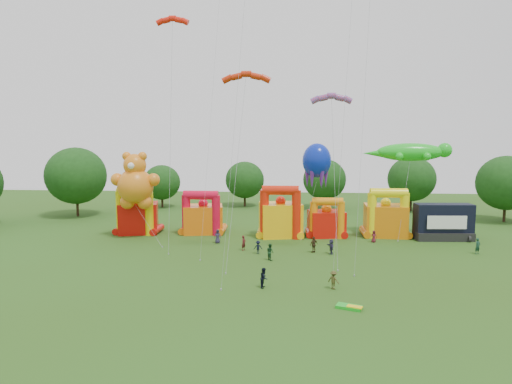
# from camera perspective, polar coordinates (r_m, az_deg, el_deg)

# --- Properties ---
(ground) EXTENTS (160.00, 160.00, 0.00)m
(ground) POSITION_cam_1_polar(r_m,az_deg,el_deg) (37.37, 2.47, -14.66)
(ground) COLOR #2D4B15
(ground) RESTS_ON ground
(tree_ring) EXTENTS (119.50, 121.56, 12.07)m
(tree_ring) POSITION_cam_1_polar(r_m,az_deg,el_deg) (36.20, 0.74, -5.01)
(tree_ring) COLOR #352314
(tree_ring) RESTS_ON ground
(bouncy_castle_0) EXTENTS (6.21, 5.41, 6.83)m
(bouncy_castle_0) POSITION_cam_1_polar(r_m,az_deg,el_deg) (67.65, -14.55, -2.86)
(bouncy_castle_0) COLOR red
(bouncy_castle_0) RESTS_ON ground
(bouncy_castle_1) EXTENTS (6.13, 5.24, 6.32)m
(bouncy_castle_1) POSITION_cam_1_polar(r_m,az_deg,el_deg) (66.07, -6.66, -3.08)
(bouncy_castle_1) COLOR orange
(bouncy_castle_1) RESTS_ON ground
(bouncy_castle_2) EXTENTS (6.30, 5.44, 7.28)m
(bouncy_castle_2) POSITION_cam_1_polar(r_m,az_deg,el_deg) (63.34, 3.07, -3.14)
(bouncy_castle_2) COLOR #FDB80D
(bouncy_castle_2) RESTS_ON ground
(bouncy_castle_3) EXTENTS (5.31, 4.56, 5.61)m
(bouncy_castle_3) POSITION_cam_1_polar(r_m,az_deg,el_deg) (64.16, 8.80, -3.64)
(bouncy_castle_3) COLOR red
(bouncy_castle_3) RESTS_ON ground
(bouncy_castle_4) EXTENTS (5.80, 4.74, 6.90)m
(bouncy_castle_4) POSITION_cam_1_polar(r_m,az_deg,el_deg) (65.96, 15.91, -3.13)
(bouncy_castle_4) COLOR orange
(bouncy_castle_4) RESTS_ON ground
(stage_trailer) EXTENTS (7.67, 3.29, 4.90)m
(stage_trailer) POSITION_cam_1_polar(r_m,az_deg,el_deg) (66.47, 22.38, -3.52)
(stage_trailer) COLOR black
(stage_trailer) RESTS_ON ground
(teddy_bear_kite) EXTENTS (8.52, 7.72, 11.90)m
(teddy_bear_kite) POSITION_cam_1_polar(r_m,az_deg,el_deg) (62.77, -14.18, -1.12)
(teddy_bear_kite) COLOR orange
(teddy_bear_kite) RESTS_ON ground
(gecko_kite) EXTENTS (12.24, 6.81, 13.08)m
(gecko_kite) POSITION_cam_1_polar(r_m,az_deg,el_deg) (65.96, 18.33, 1.41)
(gecko_kite) COLOR green
(gecko_kite) RESTS_ON ground
(octopus_kite) EXTENTS (4.03, 3.86, 13.04)m
(octopus_kite) POSITION_cam_1_polar(r_m,az_deg,el_deg) (62.00, 7.35, 2.09)
(octopus_kite) COLOR #0B22A8
(octopus_kite) RESTS_ON ground
(parafoil_kites) EXTENTS (23.18, 12.75, 29.06)m
(parafoil_kites) POSITION_cam_1_polar(r_m,az_deg,el_deg) (49.71, -1.40, 4.01)
(parafoil_kites) COLOR red
(parafoil_kites) RESTS_ON ground
(diamond_kites) EXTENTS (19.02, 16.36, 37.93)m
(diamond_kites) POSITION_cam_1_polar(r_m,az_deg,el_deg) (47.27, 3.86, 10.35)
(diamond_kites) COLOR red
(diamond_kites) RESTS_ON ground
(folded_kite_bundle) EXTENTS (2.23, 1.66, 0.31)m
(folded_kite_bundle) POSITION_cam_1_polar(r_m,az_deg,el_deg) (38.53, 11.64, -13.90)
(folded_kite_bundle) COLOR green
(folded_kite_bundle) RESTS_ON ground
(spectator_0) EXTENTS (0.99, 0.76, 1.82)m
(spectator_0) POSITION_cam_1_polar(r_m,az_deg,el_deg) (59.87, -4.82, -5.54)
(spectator_0) COLOR #2C2742
(spectator_0) RESTS_ON ground
(spectator_1) EXTENTS (0.71, 0.80, 1.84)m
(spectator_1) POSITION_cam_1_polar(r_m,az_deg,el_deg) (55.94, -1.55, -6.38)
(spectator_1) COLOR #4E1618
(spectator_1) RESTS_ON ground
(spectator_2) EXTENTS (1.10, 1.15, 1.87)m
(spectator_2) POSITION_cam_1_polar(r_m,az_deg,el_deg) (51.62, 1.78, -7.49)
(spectator_2) COLOR #183D1E
(spectator_2) RESTS_ON ground
(spectator_3) EXTENTS (1.06, 0.65, 1.58)m
(spectator_3) POSITION_cam_1_polar(r_m,az_deg,el_deg) (54.30, 0.26, -6.92)
(spectator_3) COLOR black
(spectator_3) RESTS_ON ground
(spectator_4) EXTENTS (1.19, 1.09, 1.95)m
(spectator_4) POSITION_cam_1_polar(r_m,az_deg,el_deg) (55.28, 7.23, -6.54)
(spectator_4) COLOR #3B2B17
(spectator_4) RESTS_ON ground
(spectator_5) EXTENTS (0.97, 1.72, 1.77)m
(spectator_5) POSITION_cam_1_polar(r_m,az_deg,el_deg) (54.93, 9.37, -6.76)
(spectator_5) COLOR #2D2A47
(spectator_5) RESTS_ON ground
(spectator_6) EXTENTS (0.79, 0.52, 1.59)m
(spectator_6) POSITION_cam_1_polar(r_m,az_deg,el_deg) (62.04, 14.51, -5.40)
(spectator_6) COLOR maroon
(spectator_6) RESTS_ON ground
(spectator_7) EXTENTS (0.83, 0.73, 1.90)m
(spectator_7) POSITION_cam_1_polar(r_m,az_deg,el_deg) (60.16, 25.97, -6.11)
(spectator_7) COLOR #163829
(spectator_7) RESTS_ON ground
(spectator_8) EXTENTS (0.87, 1.02, 1.86)m
(spectator_8) POSITION_cam_1_polar(r_m,az_deg,el_deg) (42.42, 1.01, -10.68)
(spectator_8) COLOR black
(spectator_8) RESTS_ON ground
(spectator_9) EXTENTS (1.26, 1.15, 1.70)m
(spectator_9) POSITION_cam_1_polar(r_m,az_deg,el_deg) (42.64, 9.67, -10.79)
(spectator_9) COLOR #443F1B
(spectator_9) RESTS_ON ground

